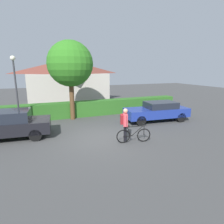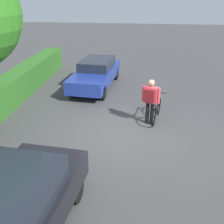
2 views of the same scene
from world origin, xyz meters
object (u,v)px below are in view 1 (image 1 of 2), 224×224
(person_rider, at_px, (125,122))
(street_lamp, at_px, (15,82))
(parked_car_near, at_px, (4,125))
(tree_kerbside, at_px, (70,64))
(parked_car_far, at_px, (157,111))
(bicycle, at_px, (134,135))

(person_rider, distance_m, street_lamp, 6.85)
(parked_car_near, distance_m, person_rider, 6.10)
(person_rider, bearing_deg, tree_kerbside, 107.60)
(street_lamp, distance_m, tree_kerbside, 3.59)
(parked_car_far, xyz_separation_m, person_rider, (-3.69, -2.58, 0.30))
(street_lamp, bearing_deg, bicycle, -40.99)
(parked_car_far, bearing_deg, bicycle, -139.39)
(parked_car_far, bearing_deg, street_lamp, 168.24)
(tree_kerbside, bearing_deg, parked_car_near, -146.36)
(parked_car_near, distance_m, bicycle, 6.56)
(parked_car_far, relative_size, person_rider, 2.67)
(bicycle, height_order, street_lamp, street_lamp)
(parked_car_near, xyz_separation_m, bicycle, (5.89, -2.85, -0.38))
(parked_car_near, relative_size, bicycle, 2.74)
(street_lamp, xyz_separation_m, tree_kerbside, (3.34, 0.78, 1.08))
(street_lamp, height_order, tree_kerbside, tree_kerbside)
(bicycle, bearing_deg, person_rider, 144.41)
(bicycle, distance_m, tree_kerbside, 6.74)
(bicycle, bearing_deg, street_lamp, 139.01)
(parked_car_far, height_order, person_rider, person_rider)
(parked_car_far, relative_size, tree_kerbside, 0.83)
(person_rider, distance_m, tree_kerbside, 6.10)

